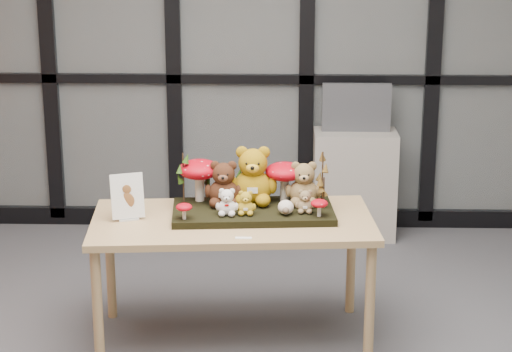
{
  "coord_description": "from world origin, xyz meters",
  "views": [
    {
      "loc": [
        0.27,
        -3.74,
        2.2
      ],
      "look_at": [
        0.16,
        0.64,
        0.9
      ],
      "focal_mm": 65.0,
      "sensor_mm": 36.0,
      "label": 1
    }
  ],
  "objects_px": {
    "plush_cream_hedgehog": "(286,206)",
    "bear_small_yellow": "(246,201)",
    "cabinet": "(354,184)",
    "monitor": "(356,108)",
    "display_table": "(233,231)",
    "bear_brown_medium": "(224,181)",
    "diorama_tray": "(253,212)",
    "mushroom_back_right": "(285,180)",
    "mushroom_front_right": "(319,207)",
    "bear_white_bow": "(227,200)",
    "bear_pooh_yellow": "(253,172)",
    "bear_tan_back": "(304,181)",
    "sign_holder": "(127,200)",
    "mushroom_back_left": "(200,178)",
    "bear_beige_small": "(305,200)",
    "mushroom_front_left": "(184,211)"
  },
  "relations": [
    {
      "from": "plush_cream_hedgehog",
      "to": "bear_small_yellow",
      "type": "bearing_deg",
      "value": 176.97
    },
    {
      "from": "plush_cream_hedgehog",
      "to": "cabinet",
      "type": "bearing_deg",
      "value": 69.17
    },
    {
      "from": "bear_small_yellow",
      "to": "plush_cream_hedgehog",
      "type": "distance_m",
      "value": 0.2
    },
    {
      "from": "plush_cream_hedgehog",
      "to": "monitor",
      "type": "xyz_separation_m",
      "value": [
        0.47,
        1.63,
        0.15
      ]
    },
    {
      "from": "plush_cream_hedgehog",
      "to": "cabinet",
      "type": "xyz_separation_m",
      "value": [
        0.47,
        1.61,
        -0.37
      ]
    },
    {
      "from": "bear_small_yellow",
      "to": "monitor",
      "type": "relative_size",
      "value": 0.3
    },
    {
      "from": "display_table",
      "to": "bear_brown_medium",
      "type": "xyz_separation_m",
      "value": [
        -0.05,
        0.12,
        0.23
      ]
    },
    {
      "from": "diorama_tray",
      "to": "mushroom_back_right",
      "type": "height_order",
      "value": "mushroom_back_right"
    },
    {
      "from": "bear_brown_medium",
      "to": "monitor",
      "type": "distance_m",
      "value": 1.69
    },
    {
      "from": "mushroom_back_right",
      "to": "mushroom_front_right",
      "type": "distance_m",
      "value": 0.31
    },
    {
      "from": "display_table",
      "to": "bear_white_bow",
      "type": "bearing_deg",
      "value": -127.07
    },
    {
      "from": "bear_pooh_yellow",
      "to": "cabinet",
      "type": "distance_m",
      "value": 1.64
    },
    {
      "from": "diorama_tray",
      "to": "bear_tan_back",
      "type": "bearing_deg",
      "value": 13.7
    },
    {
      "from": "diorama_tray",
      "to": "cabinet",
      "type": "xyz_separation_m",
      "value": [
        0.64,
        1.53,
        -0.32
      ]
    },
    {
      "from": "mushroom_back_right",
      "to": "mushroom_front_right",
      "type": "bearing_deg",
      "value": -55.32
    },
    {
      "from": "diorama_tray",
      "to": "bear_pooh_yellow",
      "type": "bearing_deg",
      "value": 87.39
    },
    {
      "from": "bear_white_bow",
      "to": "sign_holder",
      "type": "height_order",
      "value": "sign_holder"
    },
    {
      "from": "sign_holder",
      "to": "monitor",
      "type": "bearing_deg",
      "value": 32.77
    },
    {
      "from": "bear_small_yellow",
      "to": "mushroom_back_left",
      "type": "relative_size",
      "value": 0.56
    },
    {
      "from": "mushroom_back_right",
      "to": "monitor",
      "type": "distance_m",
      "value": 1.5
    },
    {
      "from": "bear_tan_back",
      "to": "bear_small_yellow",
      "type": "distance_m",
      "value": 0.34
    },
    {
      "from": "diorama_tray",
      "to": "bear_small_yellow",
      "type": "bearing_deg",
      "value": -114.96
    },
    {
      "from": "display_table",
      "to": "bear_tan_back",
      "type": "bearing_deg",
      "value": 17.6
    },
    {
      "from": "cabinet",
      "to": "monitor",
      "type": "bearing_deg",
      "value": 90.0
    },
    {
      "from": "bear_small_yellow",
      "to": "bear_beige_small",
      "type": "bearing_deg",
      "value": 2.59
    },
    {
      "from": "bear_beige_small",
      "to": "mushroom_front_left",
      "type": "height_order",
      "value": "bear_beige_small"
    },
    {
      "from": "bear_white_bow",
      "to": "mushroom_front_right",
      "type": "height_order",
      "value": "bear_white_bow"
    },
    {
      "from": "plush_cream_hedgehog",
      "to": "monitor",
      "type": "relative_size",
      "value": 0.18
    },
    {
      "from": "display_table",
      "to": "sign_holder",
      "type": "xyz_separation_m",
      "value": [
        -0.53,
        -0.02,
        0.17
      ]
    },
    {
      "from": "diorama_tray",
      "to": "bear_small_yellow",
      "type": "xyz_separation_m",
      "value": [
        -0.03,
        -0.09,
        0.09
      ]
    },
    {
      "from": "monitor",
      "to": "diorama_tray",
      "type": "bearing_deg",
      "value": -112.46
    },
    {
      "from": "bear_pooh_yellow",
      "to": "diorama_tray",
      "type": "bearing_deg",
      "value": -92.61
    },
    {
      "from": "diorama_tray",
      "to": "bear_brown_medium",
      "type": "bearing_deg",
      "value": 153.36
    },
    {
      "from": "mushroom_back_left",
      "to": "diorama_tray",
      "type": "bearing_deg",
      "value": -24.02
    },
    {
      "from": "bear_brown_medium",
      "to": "plush_cream_hedgehog",
      "type": "height_order",
      "value": "bear_brown_medium"
    },
    {
      "from": "mushroom_back_right",
      "to": "bear_pooh_yellow",
      "type": "bearing_deg",
      "value": -169.5
    },
    {
      "from": "mushroom_front_left",
      "to": "diorama_tray",
      "type": "bearing_deg",
      "value": 27.57
    },
    {
      "from": "bear_tan_back",
      "to": "mushroom_back_right",
      "type": "distance_m",
      "value": 0.11
    },
    {
      "from": "bear_pooh_yellow",
      "to": "mushroom_back_left",
      "type": "relative_size",
      "value": 1.36
    },
    {
      "from": "diorama_tray",
      "to": "bear_small_yellow",
      "type": "relative_size",
      "value": 6.06
    },
    {
      "from": "bear_pooh_yellow",
      "to": "bear_tan_back",
      "type": "xyz_separation_m",
      "value": [
        0.26,
        -0.02,
        -0.04
      ]
    },
    {
      "from": "bear_tan_back",
      "to": "sign_holder",
      "type": "xyz_separation_m",
      "value": [
        -0.89,
        -0.17,
        -0.05
      ]
    },
    {
      "from": "bear_white_bow",
      "to": "bear_beige_small",
      "type": "distance_m",
      "value": 0.39
    },
    {
      "from": "diorama_tray",
      "to": "sign_holder",
      "type": "distance_m",
      "value": 0.64
    },
    {
      "from": "mushroom_back_left",
      "to": "cabinet",
      "type": "xyz_separation_m",
      "value": [
        0.92,
        1.4,
        -0.46
      ]
    },
    {
      "from": "bear_tan_back",
      "to": "sign_holder",
      "type": "bearing_deg",
      "value": -173.57
    },
    {
      "from": "display_table",
      "to": "bear_pooh_yellow",
      "type": "xyz_separation_m",
      "value": [
        0.1,
        0.17,
        0.27
      ]
    },
    {
      "from": "display_table",
      "to": "cabinet",
      "type": "xyz_separation_m",
      "value": [
        0.74,
        1.59,
        -0.23
      ]
    },
    {
      "from": "mushroom_back_right",
      "to": "monitor",
      "type": "bearing_deg",
      "value": 71.26
    },
    {
      "from": "bear_tan_back",
      "to": "plush_cream_hedgehog",
      "type": "bearing_deg",
      "value": -123.23
    }
  ]
}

